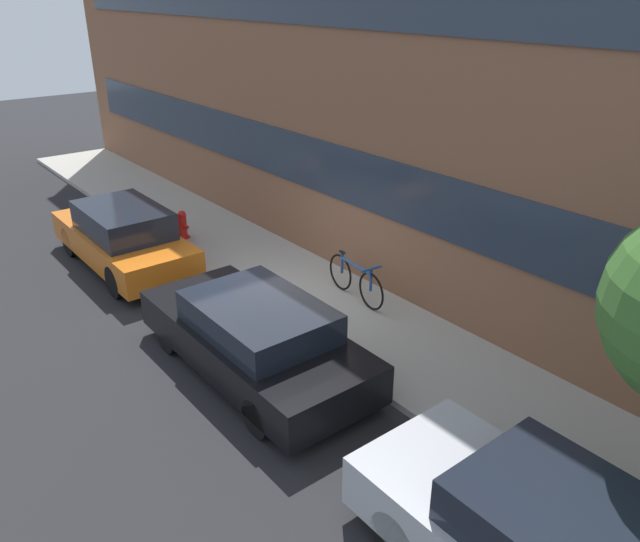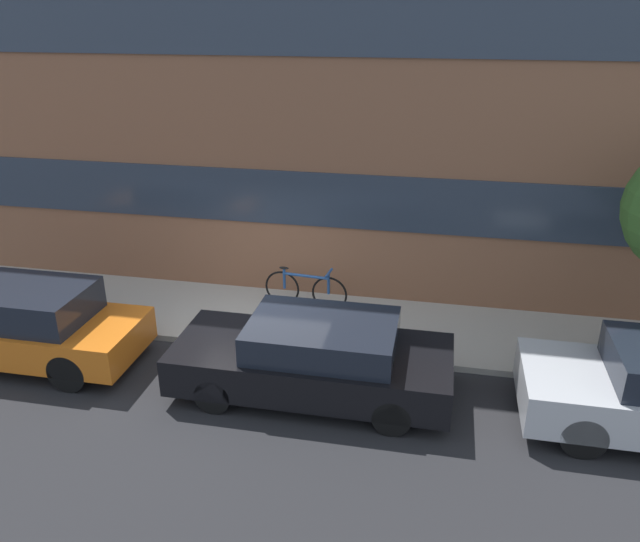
# 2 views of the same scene
# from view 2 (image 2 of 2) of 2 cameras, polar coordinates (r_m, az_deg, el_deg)

# --- Properties ---
(ground_plane) EXTENTS (56.00, 56.00, 0.00)m
(ground_plane) POSITION_cam_2_polar(r_m,az_deg,el_deg) (11.34, -6.34, -7.23)
(ground_plane) COLOR #232326
(sidewalk_strip) EXTENTS (28.00, 2.39, 0.12)m
(sidewalk_strip) POSITION_cam_2_polar(r_m,az_deg,el_deg) (12.31, -4.70, -4.26)
(sidewalk_strip) COLOR #A8A399
(sidewalk_strip) RESTS_ON ground_plane
(rowhouse_facade) EXTENTS (28.00, 1.02, 9.82)m
(rowhouse_facade) POSITION_cam_2_polar(r_m,az_deg,el_deg) (12.55, -3.30, 19.49)
(rowhouse_facade) COLOR brown
(rowhouse_facade) RESTS_ON ground_plane
(parked_car_orange) EXTENTS (4.23, 1.63, 1.39)m
(parked_car_orange) POSITION_cam_2_polar(r_m,az_deg,el_deg) (11.84, -25.61, -4.38)
(parked_car_orange) COLOR #D16619
(parked_car_orange) RESTS_ON ground_plane
(parked_car_black) EXTENTS (4.34, 1.79, 1.27)m
(parked_car_black) POSITION_cam_2_polar(r_m,az_deg,el_deg) (9.83, -0.52, -7.91)
(parked_car_black) COLOR black
(parked_car_black) RESTS_ON ground_plane
(fire_hydrant) EXTENTS (0.51, 0.28, 0.67)m
(fire_hydrant) POSITION_cam_2_polar(r_m,az_deg,el_deg) (13.39, -23.25, -1.98)
(fire_hydrant) COLOR red
(fire_hydrant) RESTS_ON sidewalk_strip
(bicycle) EXTENTS (1.71, 0.44, 0.83)m
(bicycle) POSITION_cam_2_polar(r_m,az_deg,el_deg) (12.38, -1.31, -1.63)
(bicycle) COLOR black
(bicycle) RESTS_ON sidewalk_strip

